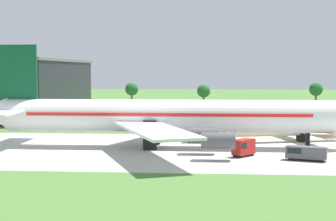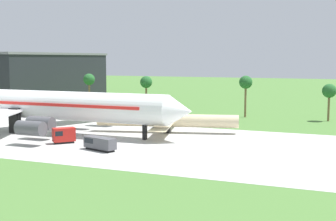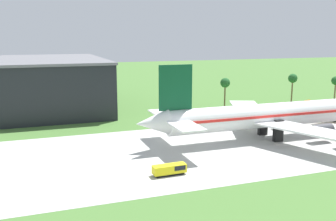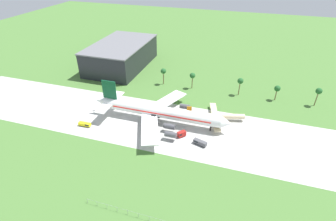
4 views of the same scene
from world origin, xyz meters
name	(u,v)px [view 1 (image 1 of 4)]	position (x,y,z in m)	size (l,w,h in m)	color
jet_airliner	(161,116)	(-32.62, 2.58, 6.00)	(74.92, 55.21, 19.60)	white
regional_aircraft	(301,129)	(-4.63, 12.52, 2.64)	(30.57, 27.73, 8.02)	beige
baggage_tug	(305,153)	(-8.03, -10.16, 1.27)	(6.78, 3.83, 2.34)	black
fuel_truck	(243,147)	(-17.76, -6.94, 1.58)	(4.24, 4.39, 2.97)	black
terminal_building	(14,88)	(-85.31, 65.72, 9.06)	(36.72, 61.20, 18.09)	black
palm_tree_row	(305,92)	(2.20, 45.42, 8.85)	(96.80, 3.60, 11.41)	brown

